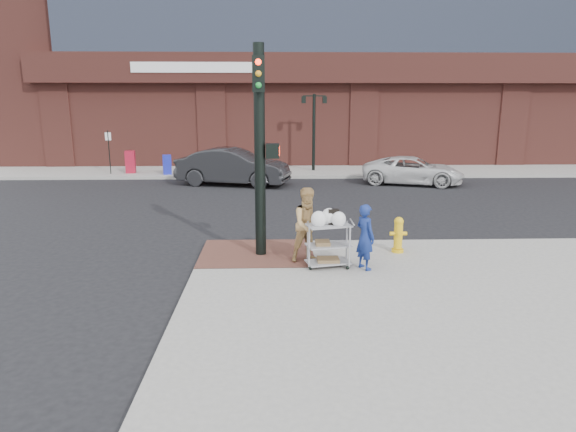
{
  "coord_description": "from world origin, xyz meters",
  "views": [
    {
      "loc": [
        -0.2,
        -11.39,
        3.91
      ],
      "look_at": [
        0.15,
        0.21,
        1.25
      ],
      "focal_mm": 32.0,
      "sensor_mm": 36.0,
      "label": 1
    }
  ],
  "objects_px": {
    "woman_blue": "(365,237)",
    "fire_hydrant": "(398,234)",
    "utility_cart": "(328,241)",
    "pedestrian_tan": "(309,225)",
    "sedan_dark": "(233,167)",
    "minivan_white": "(413,171)",
    "traffic_signal_pole": "(261,146)",
    "lamp_post": "(314,124)"
  },
  "relations": [
    {
      "from": "traffic_signal_pole",
      "to": "minivan_white",
      "type": "relative_size",
      "value": 1.08
    },
    {
      "from": "woman_blue",
      "to": "fire_hydrant",
      "type": "relative_size",
      "value": 1.65
    },
    {
      "from": "woman_blue",
      "to": "minivan_white",
      "type": "bearing_deg",
      "value": -48.73
    },
    {
      "from": "utility_cart",
      "to": "pedestrian_tan",
      "type": "bearing_deg",
      "value": 131.16
    },
    {
      "from": "woman_blue",
      "to": "sedan_dark",
      "type": "distance_m",
      "value": 13.17
    },
    {
      "from": "utility_cart",
      "to": "minivan_white",
      "type": "bearing_deg",
      "value": 66.94
    },
    {
      "from": "pedestrian_tan",
      "to": "minivan_white",
      "type": "distance_m",
      "value": 13.25
    },
    {
      "from": "pedestrian_tan",
      "to": "utility_cart",
      "type": "height_order",
      "value": "pedestrian_tan"
    },
    {
      "from": "minivan_white",
      "to": "utility_cart",
      "type": "bearing_deg",
      "value": 174.66
    },
    {
      "from": "minivan_white",
      "to": "utility_cart",
      "type": "distance_m",
      "value": 13.51
    },
    {
      "from": "minivan_white",
      "to": "utility_cart",
      "type": "relative_size",
      "value": 3.43
    },
    {
      "from": "sedan_dark",
      "to": "utility_cart",
      "type": "xyz_separation_m",
      "value": [
        3.07,
        -12.43,
        -0.09
      ]
    },
    {
      "from": "traffic_signal_pole",
      "to": "fire_hydrant",
      "type": "xyz_separation_m",
      "value": [
        3.4,
        0.11,
        -2.22
      ]
    },
    {
      "from": "minivan_white",
      "to": "fire_hydrant",
      "type": "xyz_separation_m",
      "value": [
        -3.42,
        -11.31,
        -0.03
      ]
    },
    {
      "from": "woman_blue",
      "to": "lamp_post",
      "type": "bearing_deg",
      "value": -29.59
    },
    {
      "from": "woman_blue",
      "to": "pedestrian_tan",
      "type": "height_order",
      "value": "pedestrian_tan"
    },
    {
      "from": "lamp_post",
      "to": "pedestrian_tan",
      "type": "relative_size",
      "value": 2.28
    },
    {
      "from": "sedan_dark",
      "to": "utility_cart",
      "type": "height_order",
      "value": "sedan_dark"
    },
    {
      "from": "woman_blue",
      "to": "sedan_dark",
      "type": "height_order",
      "value": "sedan_dark"
    },
    {
      "from": "utility_cart",
      "to": "lamp_post",
      "type": "bearing_deg",
      "value": 86.67
    },
    {
      "from": "lamp_post",
      "to": "pedestrian_tan",
      "type": "xyz_separation_m",
      "value": [
        -1.36,
        -15.76,
        -1.59
      ]
    },
    {
      "from": "traffic_signal_pole",
      "to": "minivan_white",
      "type": "xyz_separation_m",
      "value": [
        6.82,
        11.42,
        -2.19
      ]
    },
    {
      "from": "woman_blue",
      "to": "minivan_white",
      "type": "height_order",
      "value": "woman_blue"
    },
    {
      "from": "fire_hydrant",
      "to": "utility_cart",
      "type": "bearing_deg",
      "value": -149.21
    },
    {
      "from": "pedestrian_tan",
      "to": "fire_hydrant",
      "type": "xyz_separation_m",
      "value": [
        2.29,
        0.64,
        -0.42
      ]
    },
    {
      "from": "traffic_signal_pole",
      "to": "pedestrian_tan",
      "type": "relative_size",
      "value": 2.84
    },
    {
      "from": "minivan_white",
      "to": "utility_cart",
      "type": "xyz_separation_m",
      "value": [
        -5.29,
        -12.43,
        0.12
      ]
    },
    {
      "from": "lamp_post",
      "to": "fire_hydrant",
      "type": "xyz_separation_m",
      "value": [
        0.93,
        -15.12,
        -2.01
      ]
    },
    {
      "from": "minivan_white",
      "to": "fire_hydrant",
      "type": "distance_m",
      "value": 11.82
    },
    {
      "from": "sedan_dark",
      "to": "traffic_signal_pole",
      "type": "bearing_deg",
      "value": -157.94
    },
    {
      "from": "lamp_post",
      "to": "sedan_dark",
      "type": "height_order",
      "value": "lamp_post"
    },
    {
      "from": "fire_hydrant",
      "to": "pedestrian_tan",
      "type": "bearing_deg",
      "value": -164.36
    },
    {
      "from": "traffic_signal_pole",
      "to": "pedestrian_tan",
      "type": "xyz_separation_m",
      "value": [
        1.12,
        -0.53,
        -1.8
      ]
    },
    {
      "from": "lamp_post",
      "to": "minivan_white",
      "type": "distance_m",
      "value": 6.11
    },
    {
      "from": "minivan_white",
      "to": "pedestrian_tan",
      "type": "bearing_deg",
      "value": 172.2
    },
    {
      "from": "traffic_signal_pole",
      "to": "sedan_dark",
      "type": "relative_size",
      "value": 0.97
    },
    {
      "from": "pedestrian_tan",
      "to": "sedan_dark",
      "type": "bearing_deg",
      "value": 82.28
    },
    {
      "from": "lamp_post",
      "to": "pedestrian_tan",
      "type": "height_order",
      "value": "lamp_post"
    },
    {
      "from": "utility_cart",
      "to": "fire_hydrant",
      "type": "relative_size",
      "value": 1.49
    },
    {
      "from": "lamp_post",
      "to": "woman_blue",
      "type": "xyz_separation_m",
      "value": [
        -0.14,
        -16.39,
        -1.72
      ]
    },
    {
      "from": "traffic_signal_pole",
      "to": "woman_blue",
      "type": "height_order",
      "value": "traffic_signal_pole"
    },
    {
      "from": "pedestrian_tan",
      "to": "fire_hydrant",
      "type": "relative_size",
      "value": 1.95
    }
  ]
}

